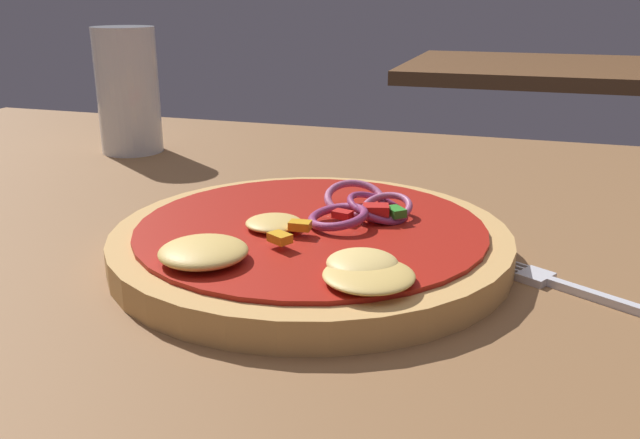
# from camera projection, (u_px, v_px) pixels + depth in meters

# --- Properties ---
(dining_table) EXTENTS (1.18, 0.92, 0.03)m
(dining_table) POSITION_uv_depth(u_px,v_px,m) (229.00, 281.00, 0.46)
(dining_table) COLOR brown
(dining_table) RESTS_ON ground
(pizza) EXTENTS (0.27, 0.27, 0.04)m
(pizza) POSITION_uv_depth(u_px,v_px,m) (311.00, 241.00, 0.45)
(pizza) COLOR tan
(pizza) RESTS_ON dining_table
(fork) EXTENTS (0.16, 0.10, 0.01)m
(fork) POSITION_uv_depth(u_px,v_px,m) (598.00, 297.00, 0.39)
(fork) COLOR silver
(fork) RESTS_ON dining_table
(beer_glass) EXTENTS (0.07, 0.07, 0.13)m
(beer_glass) POSITION_uv_depth(u_px,v_px,m) (129.00, 98.00, 0.73)
(beer_glass) COLOR silver
(beer_glass) RESTS_ON dining_table
(background_table) EXTENTS (0.73, 0.58, 0.03)m
(background_table) POSITION_uv_depth(u_px,v_px,m) (557.00, 70.00, 1.66)
(background_table) COLOR brown
(background_table) RESTS_ON ground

